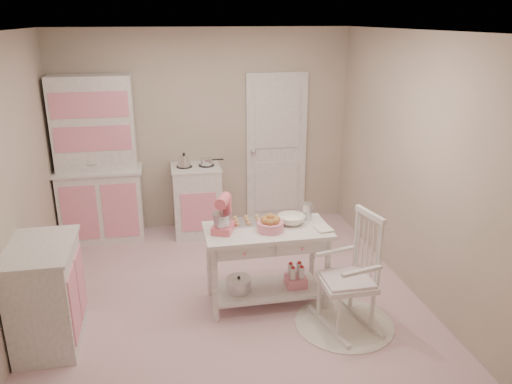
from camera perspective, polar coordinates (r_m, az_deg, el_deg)
room_shell at (r=4.68m, az=-3.65°, el=6.19°), size 3.84×3.84×2.62m
door at (r=6.79m, az=2.34°, el=4.92°), size 0.82×0.05×2.04m
hutch at (r=6.45m, az=-17.71°, el=3.42°), size 1.06×0.50×2.08m
stove at (r=6.54m, az=-6.77°, el=-0.89°), size 0.62×0.57×0.92m
base_cabinet at (r=4.73m, az=-22.81°, el=-10.76°), size 0.54×0.84×0.92m
lace_rug at (r=4.89m, az=10.02°, el=-14.58°), size 0.92×0.92×0.01m
rocking_chair at (r=4.61m, az=10.41°, el=-8.95°), size 0.63×0.81×1.10m
work_table at (r=4.95m, az=1.24°, el=-8.47°), size 1.20×0.60×0.80m
stand_mixer at (r=4.66m, az=-3.81°, el=-2.60°), size 0.29×0.33×0.34m
cookie_tray at (r=4.91m, az=-0.89°, el=-3.45°), size 0.34×0.24×0.02m
bread_basket at (r=4.72m, az=1.65°, el=-3.94°), size 0.25×0.25×0.09m
mixing_bowl at (r=4.89m, az=4.06°, el=-3.16°), size 0.27×0.27×0.08m
metal_pitcher at (r=4.99m, az=5.83°, el=-2.20°), size 0.10×0.10×0.17m
recipe_book at (r=4.78m, az=6.88°, el=-4.24°), size 0.17×0.21×0.02m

